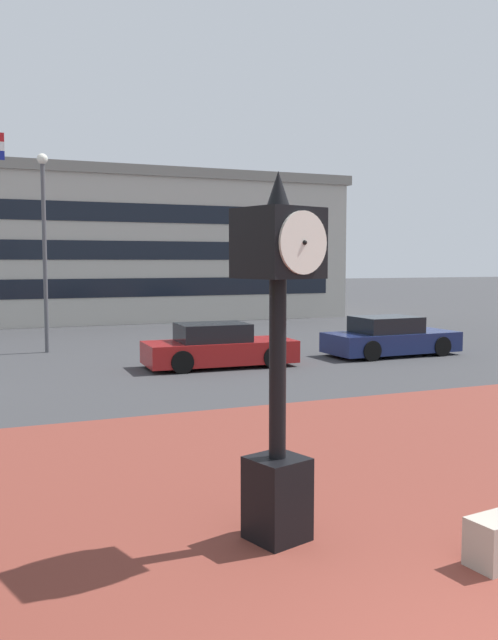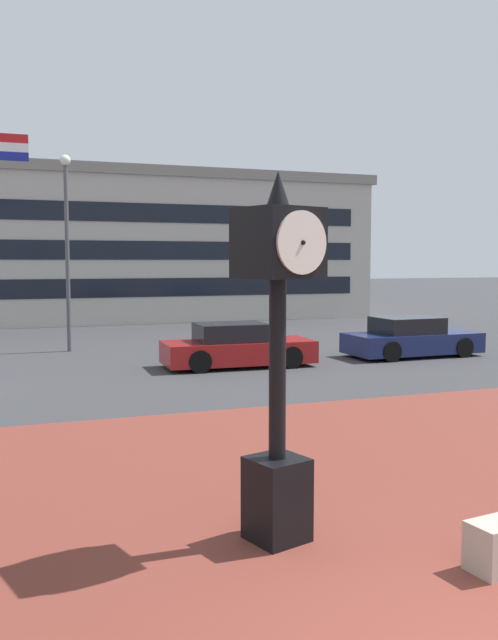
{
  "view_description": "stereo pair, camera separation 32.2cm",
  "coord_description": "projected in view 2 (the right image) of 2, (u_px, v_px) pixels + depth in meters",
  "views": [
    {
      "loc": [
        -3.85,
        -3.31,
        3.09
      ],
      "look_at": [
        -1.02,
        3.48,
        2.44
      ],
      "focal_mm": 38.08,
      "sensor_mm": 36.0,
      "label": 1
    },
    {
      "loc": [
        -3.55,
        -3.42,
        3.09
      ],
      "look_at": [
        -1.02,
        3.48,
        2.44
      ],
      "focal_mm": 38.08,
      "sensor_mm": 36.0,
      "label": 2
    }
  ],
  "objects": [
    {
      "name": "street_lamp_post",
      "position": [
        67.0,
        232.0,
        22.84
      ],
      "size": [
        0.36,
        0.36,
        6.62
      ],
      "color": "#4C4C51",
      "rests_on": "ground"
    },
    {
      "name": "street_clock",
      "position": [
        277.0,
        346.0,
        7.33
      ],
      "size": [
        0.93,
        0.96,
        4.04
      ],
      "rotation": [
        0.0,
        0.0,
        0.29
      ],
      "color": "black",
      "rests_on": "ground"
    },
    {
      "name": "car_street_mid",
      "position": [
        411.0,
        339.0,
        21.95
      ],
      "size": [
        4.41,
        1.99,
        1.28
      ],
      "rotation": [
        0.0,
        0.0,
        4.73
      ],
      "color": "navy",
      "rests_on": "ground"
    },
    {
      "name": "civic_building",
      "position": [
        119.0,
        247.0,
        38.65
      ],
      "size": [
        25.57,
        13.35,
        7.68
      ],
      "color": "#B2ADA3",
      "rests_on": "ground"
    },
    {
      "name": "plaza_brick_paving",
      "position": [
        356.0,
        544.0,
        7.39
      ],
      "size": [
        44.0,
        13.78,
        0.01
      ],
      "primitive_type": "cube",
      "color": "brown",
      "rests_on": "ground"
    },
    {
      "name": "car_street_far",
      "position": [
        237.0,
        347.0,
        19.77
      ],
      "size": [
        4.43,
        1.92,
        1.28
      ],
      "rotation": [
        0.0,
        0.0,
        4.68
      ],
      "color": "maroon",
      "rests_on": "ground"
    }
  ]
}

